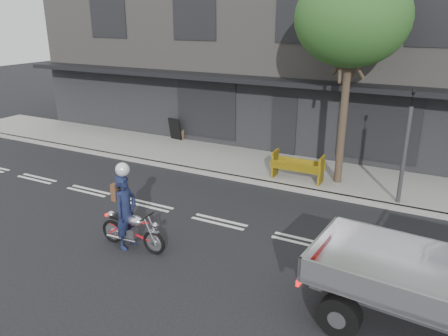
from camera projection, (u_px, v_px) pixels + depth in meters
ground at (219, 222)px, 12.00m from camera, size 80.00×80.00×0.00m
sidewalk at (280, 169)px, 15.90m from camera, size 32.00×3.20×0.15m
kerb at (263, 183)px, 14.56m from camera, size 32.00×0.20×0.15m
building_main at (335, 47)px, 20.11m from camera, size 26.00×10.00×8.00m
street_tree at (352, 19)px, 12.79m from camera, size 3.40×3.40×6.74m
traffic_light_pole at (405, 154)px, 12.41m from camera, size 0.12×0.12×3.50m
motorcycle at (132, 229)px, 10.52m from camera, size 1.87×0.54×0.96m
rider at (126, 212)px, 10.44m from camera, size 0.45×0.68×1.85m
construction_barrier at (295, 168)px, 14.30m from camera, size 1.72×0.71×0.96m
sandwich_board at (175, 129)px, 19.18m from camera, size 0.67×0.49×0.98m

